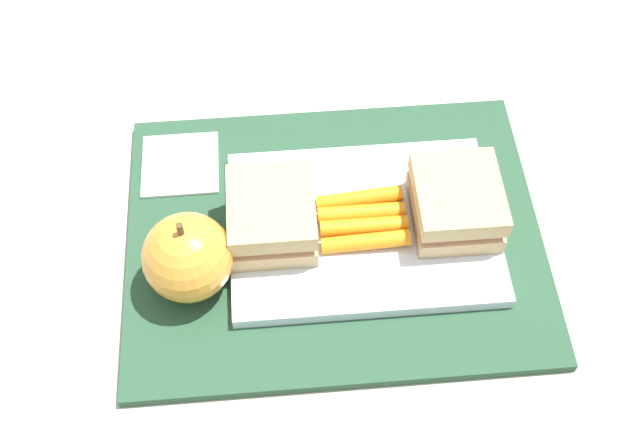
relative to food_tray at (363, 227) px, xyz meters
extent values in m
plane|color=#B7AD99|center=(0.03, 0.00, -0.02)|extent=(2.40, 2.40, 0.00)
cube|color=#284C33|center=(0.03, 0.00, -0.01)|extent=(0.36, 0.28, 0.01)
cube|color=white|center=(0.00, 0.00, 0.00)|extent=(0.23, 0.17, 0.01)
cube|color=tan|center=(-0.08, 0.00, 0.01)|extent=(0.07, 0.08, 0.02)
cube|color=pink|center=(-0.08, 0.00, 0.03)|extent=(0.07, 0.07, 0.01)
cube|color=tan|center=(-0.08, 0.00, 0.04)|extent=(0.07, 0.08, 0.02)
cube|color=tan|center=(0.08, 0.00, 0.01)|extent=(0.07, 0.08, 0.02)
cube|color=pink|center=(0.08, 0.00, 0.03)|extent=(0.07, 0.07, 0.01)
cube|color=tan|center=(0.08, 0.00, 0.04)|extent=(0.07, 0.08, 0.02)
cylinder|color=orange|center=(0.00, -0.02, 0.01)|extent=(0.08, 0.01, 0.02)
cylinder|color=orange|center=(0.00, -0.01, 0.01)|extent=(0.08, 0.01, 0.01)
cylinder|color=orange|center=(0.00, 0.01, 0.01)|extent=(0.08, 0.01, 0.01)
cylinder|color=orange|center=(0.00, 0.02, 0.01)|extent=(0.08, 0.01, 0.02)
sphere|color=gold|center=(0.15, 0.04, 0.03)|extent=(0.07, 0.07, 0.07)
cylinder|color=brown|center=(0.15, 0.04, 0.07)|extent=(0.01, 0.01, 0.01)
cube|color=white|center=(0.16, -0.09, 0.00)|extent=(0.07, 0.07, 0.00)
camera|label=1|loc=(0.07, 0.37, 0.58)|focal=44.89mm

